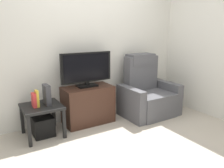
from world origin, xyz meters
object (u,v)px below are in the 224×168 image
object	(u,v)px
recliner_armchair	(147,94)
book_middle	(37,99)
book_leftmost	(34,100)
game_console	(47,95)
television	(87,69)
tv_stand	(88,105)
side_table	(42,110)
subwoofer_box	(43,126)

from	to	relation	value
recliner_armchair	book_middle	size ratio (longest dim) A/B	4.59
recliner_armchair	book_leftmost	bearing A→B (deg)	167.62
game_console	television	bearing A→B (deg)	8.17
television	book_middle	size ratio (longest dim) A/B	3.63
tv_stand	side_table	bearing A→B (deg)	-173.40
side_table	recliner_armchair	bearing A→B (deg)	-3.33
television	book_leftmost	world-z (taller)	television
recliner_armchair	book_leftmost	xyz separation A→B (m)	(-1.97, 0.09, 0.19)
recliner_armchair	book_middle	world-z (taller)	recliner_armchair
side_table	book_middle	bearing A→B (deg)	-160.40
side_table	book_middle	distance (m)	0.20
television	book_middle	xyz separation A→B (m)	(-0.83, -0.13, -0.32)
television	side_table	xyz separation A→B (m)	(-0.77, -0.11, -0.52)
book_leftmost	subwoofer_box	bearing A→B (deg)	11.31
game_console	subwoofer_box	bearing A→B (deg)	-173.66
subwoofer_box	tv_stand	bearing A→B (deg)	6.60
tv_stand	book_middle	distance (m)	0.88
recliner_armchair	book_leftmost	world-z (taller)	recliner_armchair
side_table	game_console	xyz separation A→B (m)	(0.09, 0.01, 0.22)
television	book_leftmost	xyz separation A→B (m)	(-0.87, -0.13, -0.34)
tv_stand	television	bearing A→B (deg)	90.00
recliner_armchair	subwoofer_box	size ratio (longest dim) A/B	3.79
book_middle	game_console	world-z (taller)	game_console
book_middle	game_console	distance (m)	0.15
subwoofer_box	book_leftmost	xyz separation A→B (m)	(-0.10, -0.02, 0.42)
book_leftmost	side_table	bearing A→B (deg)	11.31
recliner_armchair	side_table	world-z (taller)	recliner_armchair
book_leftmost	game_console	world-z (taller)	game_console
game_console	book_leftmost	bearing A→B (deg)	-171.03
television	recliner_armchair	size ratio (longest dim) A/B	0.79
tv_stand	subwoofer_box	distance (m)	0.80
side_table	book_middle	world-z (taller)	book_middle
book_leftmost	game_console	size ratio (longest dim) A/B	0.70
television	subwoofer_box	xyz separation A→B (m)	(-0.77, -0.11, -0.76)
television	recliner_armchair	bearing A→B (deg)	-11.21
tv_stand	game_console	xyz separation A→B (m)	(-0.68, -0.08, 0.30)
subwoofer_box	book_middle	xyz separation A→B (m)	(-0.06, -0.02, 0.44)
tv_stand	subwoofer_box	xyz separation A→B (m)	(-0.77, -0.09, -0.17)
tv_stand	side_table	distance (m)	0.78
game_console	tv_stand	bearing A→B (deg)	6.63
recliner_armchair	subwoofer_box	distance (m)	1.88
tv_stand	book_middle	xyz separation A→B (m)	(-0.83, -0.11, 0.27)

